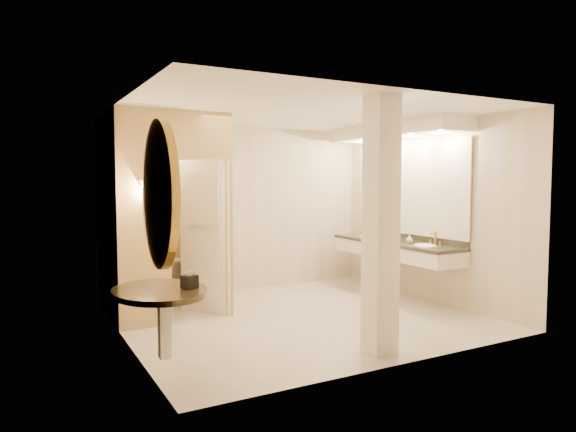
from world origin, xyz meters
The scene contains 16 objects.
floor centered at (0.00, 0.00, 0.00)m, with size 4.50×4.50×0.00m, color beige.
ceiling centered at (0.00, 0.00, 2.70)m, with size 4.50×4.50×0.00m, color white.
wall_back centered at (0.00, 2.00, 1.35)m, with size 4.50×0.02×2.70m, color beige.
wall_front centered at (0.00, -2.00, 1.35)m, with size 4.50×0.02×2.70m, color beige.
wall_left centered at (-2.25, 0.00, 1.35)m, with size 0.02×4.00×2.70m, color beige.
wall_right centered at (2.25, 0.00, 1.35)m, with size 0.02×4.00×2.70m, color beige.
toilet_closet centered at (-1.13, 0.97, 1.39)m, with size 1.50×1.55×2.70m.
wall_sconce centered at (-1.93, 0.43, 1.73)m, with size 0.14×0.14×0.42m.
vanity centered at (1.98, 0.40, 1.63)m, with size 0.75×2.63×2.09m.
console_shelf centered at (-2.21, -1.40, 1.34)m, with size 1.00×1.00×1.95m.
pillar centered at (0.04, -1.61, 1.35)m, with size 0.29×0.29×2.70m, color white.
tissue_box centered at (-1.99, -1.51, 0.93)m, with size 0.12×0.12×0.12m, color black.
toilet centered at (-1.31, 1.75, 0.34)m, with size 0.38×0.66×0.68m, color white.
soap_bottle_a centered at (1.83, 0.45, 0.93)m, with size 0.05×0.05×0.12m, color beige.
soap_bottle_b centered at (1.94, 0.07, 0.94)m, with size 0.10×0.10×0.12m, color silver.
soap_bottle_c centered at (1.96, 0.64, 0.97)m, with size 0.08×0.08×0.20m, color #C6B28C.
Camera 1 is at (-3.35, -5.83, 1.82)m, focal length 32.00 mm.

